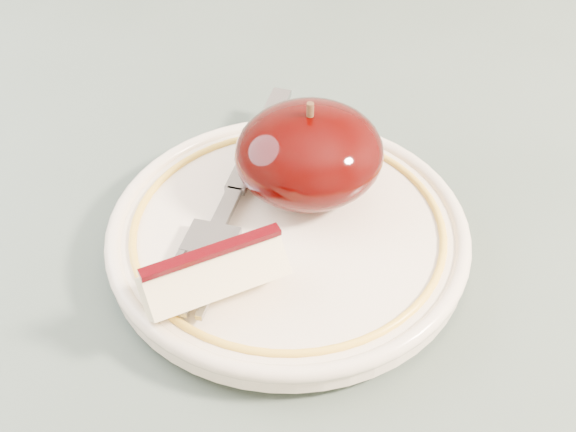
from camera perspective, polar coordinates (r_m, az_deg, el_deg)
name	(u,v)px	position (r m, az deg, el deg)	size (l,w,h in m)	color
plate	(288,235)	(0.44, 0.00, -1.33)	(0.20, 0.20, 0.02)	beige
apple_half	(309,154)	(0.45, 1.52, 4.46)	(0.08, 0.08, 0.06)	black
apple_wedge	(214,275)	(0.39, -5.32, -4.19)	(0.08, 0.04, 0.03)	beige
fork	(234,192)	(0.45, -3.87, 1.68)	(0.12, 0.17, 0.00)	gray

